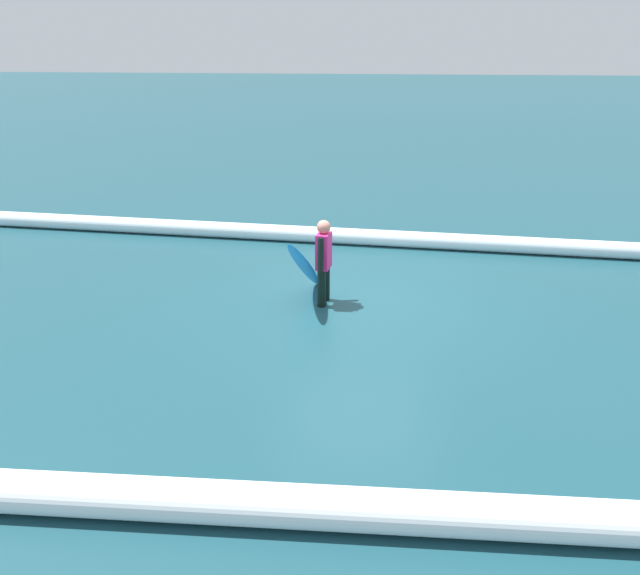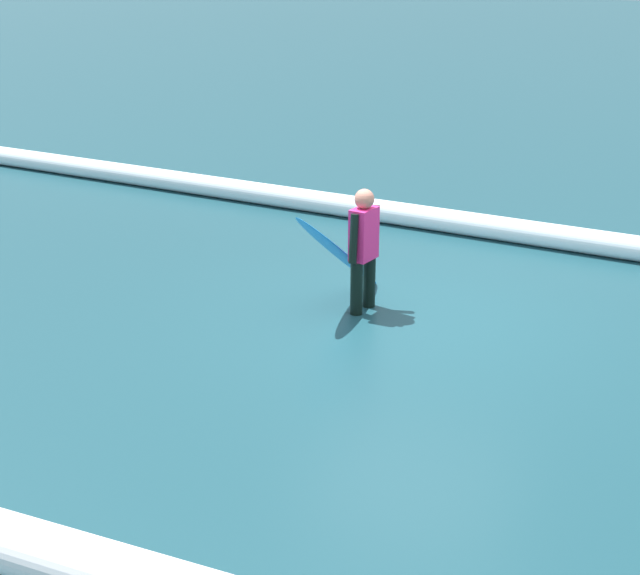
# 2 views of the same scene
# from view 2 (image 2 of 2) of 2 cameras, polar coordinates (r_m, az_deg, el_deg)

# --- Properties ---
(ground_plane) EXTENTS (130.11, 130.11, 0.00)m
(ground_plane) POSITION_cam_2_polar(r_m,az_deg,el_deg) (10.55, 5.66, -1.72)
(ground_plane) COLOR #173F49
(surfer) EXTENTS (0.25, 0.60, 1.41)m
(surfer) POSITION_cam_2_polar(r_m,az_deg,el_deg) (10.41, 2.66, 2.63)
(surfer) COLOR black
(surfer) RESTS_ON ground_plane
(surfboard) EXTENTS (0.49, 1.71, 1.27)m
(surfboard) POSITION_cam_2_polar(r_m,az_deg,el_deg) (10.62, 1.16, 2.09)
(surfboard) COLOR #268CE5
(surfboard) RESTS_ON ground_plane
(wave_crest_foreground) EXTENTS (23.25, 2.14, 0.34)m
(wave_crest_foreground) POSITION_cam_2_polar(r_m,az_deg,el_deg) (14.45, 0.37, 5.14)
(wave_crest_foreground) COLOR white
(wave_crest_foreground) RESTS_ON ground_plane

